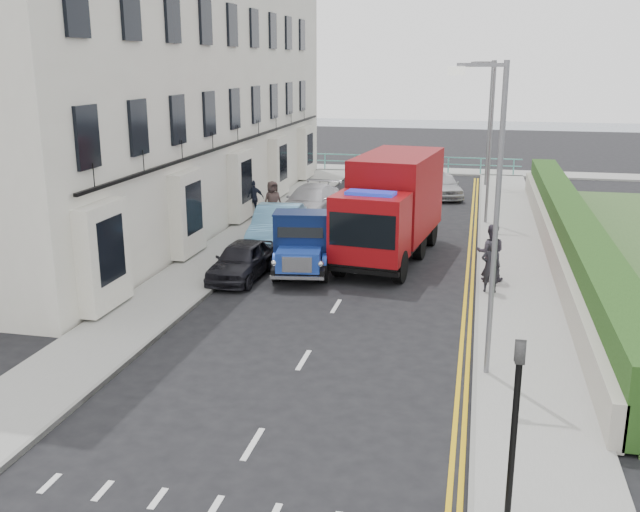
{
  "coord_description": "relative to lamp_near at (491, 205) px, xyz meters",
  "views": [
    {
      "loc": [
        3.85,
        -17.44,
        6.99
      ],
      "look_at": [
        -0.57,
        2.39,
        1.4
      ],
      "focal_mm": 40.0,
      "sensor_mm": 36.0,
      "label": 1
    }
  ],
  "objects": [
    {
      "name": "pedestrian_east_far",
      "position": [
        0.22,
        7.28,
        -2.96
      ],
      "size": [
        0.9,
        0.71,
        1.84
      ],
      "primitive_type": "imported",
      "rotation": [
        0.0,
        0.0,
        3.13
      ],
      "color": "#37323E",
      "rests_on": "pavement_east"
    },
    {
      "name": "pavement_west",
      "position": [
        -9.38,
        11.0,
        -3.94
      ],
      "size": [
        2.4,
        38.0,
        0.12
      ],
      "primitive_type": "cube",
      "color": "gray",
      "rests_on": "ground"
    },
    {
      "name": "lamp_far",
      "position": [
        0.0,
        26.0,
        0.0
      ],
      "size": [
        1.23,
        0.18,
        7.0
      ],
      "color": "slate",
      "rests_on": "ground"
    },
    {
      "name": "terrace_west",
      "position": [
        -13.65,
        15.0,
        3.17
      ],
      "size": [
        6.31,
        30.2,
        14.25
      ],
      "color": "silver",
      "rests_on": "ground"
    },
    {
      "name": "bedford_lorry",
      "position": [
        -5.9,
        6.86,
        -3.0
      ],
      "size": [
        2.43,
        4.76,
        2.16
      ],
      "rotation": [
        0.0,
        0.0,
        0.15
      ],
      "color": "black",
      "rests_on": "ground"
    },
    {
      "name": "promenade",
      "position": [
        -4.18,
        31.0,
        -3.94
      ],
      "size": [
        30.0,
        2.5,
        0.12
      ],
      "primitive_type": "cube",
      "color": "gray",
      "rests_on": "ground"
    },
    {
      "name": "garden_east",
      "position": [
        3.03,
        11.0,
        -3.1
      ],
      "size": [
        1.45,
        28.0,
        1.75
      ],
      "color": "#B2AD9E",
      "rests_on": "ground"
    },
    {
      "name": "parked_car_mid",
      "position": [
        -7.78,
        10.4,
        -3.21
      ],
      "size": [
        2.16,
        4.92,
        1.57
      ],
      "primitive_type": "imported",
      "rotation": [
        0.0,
        0.0,
        0.11
      ],
      "color": "#66ACDB",
      "rests_on": "ground"
    },
    {
      "name": "seafront_railing",
      "position": [
        -4.18,
        30.2,
        -3.42
      ],
      "size": [
        13.0,
        0.08,
        1.11
      ],
      "color": "#59B2A5",
      "rests_on": "ground"
    },
    {
      "name": "red_lorry",
      "position": [
        -3.28,
        9.69,
        -2.02
      ],
      "size": [
        3.26,
        7.34,
        3.72
      ],
      "rotation": [
        0.0,
        0.0,
        -0.12
      ],
      "color": "black",
      "rests_on": "ground"
    },
    {
      "name": "parked_car_front",
      "position": [
        -7.78,
        6.08,
        -3.38
      ],
      "size": [
        1.59,
        3.7,
        1.24
      ],
      "primitive_type": "imported",
      "rotation": [
        0.0,
        0.0,
        -0.03
      ],
      "color": "black",
      "rests_on": "ground"
    },
    {
      "name": "ground",
      "position": [
        -4.18,
        2.0,
        -4.0
      ],
      "size": [
        120.0,
        120.0,
        0.0
      ],
      "primitive_type": "plane",
      "color": "black",
      "rests_on": "ground"
    },
    {
      "name": "sea_plane",
      "position": [
        -4.18,
        62.0,
        -4.0
      ],
      "size": [
        120.0,
        120.0,
        0.0
      ],
      "primitive_type": "plane",
      "color": "slate",
      "rests_on": "ground"
    },
    {
      "name": "seafront_car_left",
      "position": [
        -6.45,
        29.0,
        -3.33
      ],
      "size": [
        3.5,
        5.21,
        1.33
      ],
      "primitive_type": "imported",
      "rotation": [
        0.0,
        0.0,
        3.44
      ],
      "color": "black",
      "rests_on": "ground"
    },
    {
      "name": "lamp_mid",
      "position": [
        0.0,
        16.0,
        0.0
      ],
      "size": [
        1.23,
        0.18,
        7.0
      ],
      "color": "slate",
      "rests_on": "ground"
    },
    {
      "name": "parked_car_rear",
      "position": [
        -7.78,
        15.93,
        -3.28
      ],
      "size": [
        2.37,
        5.06,
        1.43
      ],
      "primitive_type": "imported",
      "rotation": [
        0.0,
        0.0,
        -0.08
      ],
      "color": "silver",
      "rests_on": "ground"
    },
    {
      "name": "pedestrian_west_far",
      "position": [
        -9.04,
        14.08,
        -2.98
      ],
      "size": [
        1.03,
        1.02,
        1.8
      ],
      "primitive_type": "imported",
      "rotation": [
        0.0,
        0.0,
        0.77
      ],
      "color": "#443431",
      "rests_on": "pavement_west"
    },
    {
      "name": "pedestrian_east_near",
      "position": [
        0.22,
        6.03,
        -3.07
      ],
      "size": [
        0.59,
        0.39,
        1.62
      ],
      "primitive_type": "imported",
      "rotation": [
        0.0,
        0.0,
        3.13
      ],
      "color": "black",
      "rests_on": "pavement_east"
    },
    {
      "name": "pedestrian_west_near",
      "position": [
        -10.18,
        14.88,
        -3.04
      ],
      "size": [
        1.03,
        0.91,
        1.67
      ],
      "primitive_type": "imported",
      "rotation": [
        0.0,
        0.0,
        3.78
      ],
      "color": "black",
      "rests_on": "pavement_west"
    },
    {
      "name": "traffic_signal",
      "position": [
        0.42,
        -5.5,
        -1.92
      ],
      "size": [
        0.16,
        0.2,
        3.1
      ],
      "color": "black",
      "rests_on": "ground"
    },
    {
      "name": "pavement_east",
      "position": [
        1.12,
        11.0,
        -3.94
      ],
      "size": [
        2.6,
        38.0,
        0.12
      ],
      "primitive_type": "cube",
      "color": "gray",
      "rests_on": "ground"
    },
    {
      "name": "lamp_near",
      "position": [
        0.0,
        0.0,
        0.0
      ],
      "size": [
        1.23,
        0.18,
        7.0
      ],
      "color": "slate",
      "rests_on": "ground"
    },
    {
      "name": "seafront_car_right",
      "position": [
        -2.14,
        22.18,
        -3.33
      ],
      "size": [
        2.69,
        4.22,
        1.34
      ],
      "primitive_type": "imported",
      "rotation": [
        0.0,
        0.0,
        0.31
      ],
      "color": "#B3B4B8",
      "rests_on": "ground"
    }
  ]
}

